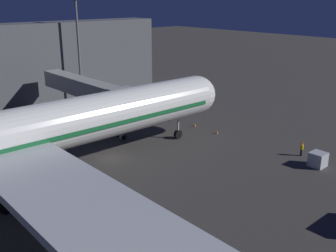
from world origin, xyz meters
The scene contains 8 objects.
ground_plane centered at (0.00, 0.00, 0.00)m, with size 320.00×320.00×0.00m, color #383533.
airliner_at_gate centered at (0.00, 11.96, 5.42)m, with size 52.59×58.62×17.28m.
jet_bridge centered at (12.07, -5.16, 5.59)m, with size 22.54×3.40×7.12m.
apron_floodlight_mast centered at (25.50, -10.91, 10.80)m, with size 2.90×0.50×18.69m.
baggage_container_near_belt centered at (-17.52, -16.55, 0.84)m, with size 1.68×1.74×1.68m, color #B7BABF.
ground_crew_under_port_wing centered at (-14.59, -18.03, 0.93)m, with size 0.40×0.40×1.70m.
traffic_cone_nose_port centered at (-2.20, -16.53, 0.28)m, with size 0.36×0.36×0.55m, color orange.
traffic_cone_nose_starboard centered at (2.20, -16.53, 0.28)m, with size 0.36×0.36×0.55m, color orange.
Camera 1 is at (-37.35, 24.05, 18.56)m, focal length 42.38 mm.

